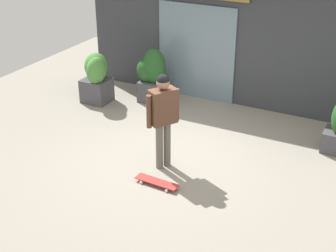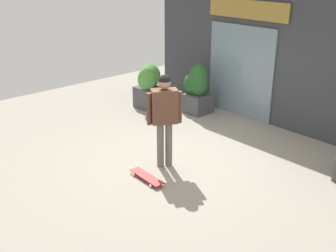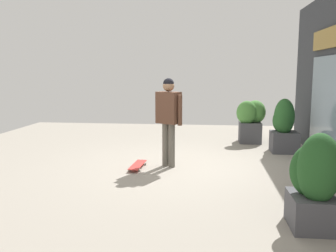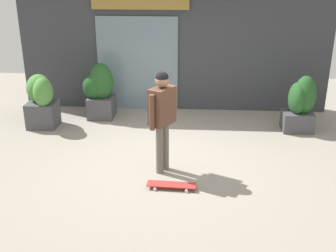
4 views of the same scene
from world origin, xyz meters
TOP-DOWN VIEW (x-y plane):
  - ground_plane at (0.00, 0.00)m, footprint 12.00×12.00m
  - building_facade at (-0.04, 2.99)m, footprint 7.31×0.31m
  - skateboarder at (-0.01, -0.40)m, footprint 0.47×0.57m
  - skateboard at (0.19, -1.00)m, footprint 0.80×0.28m
  - planter_box_right at (-1.66, 2.18)m, footprint 0.70×0.62m
  - planter_box_mid at (-2.80, 1.54)m, footprint 0.65×0.79m

SIDE VIEW (x-z plane):
  - ground_plane at x=0.00m, z-range 0.00..0.00m
  - skateboard at x=0.19m, z-range 0.02..0.10m
  - planter_box_mid at x=-2.80m, z-range 0.05..1.19m
  - planter_box_right at x=-1.66m, z-range -0.02..1.27m
  - skateboarder at x=-0.01m, z-range 0.21..2.00m
  - building_facade at x=-0.04m, z-range -0.02..3.57m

